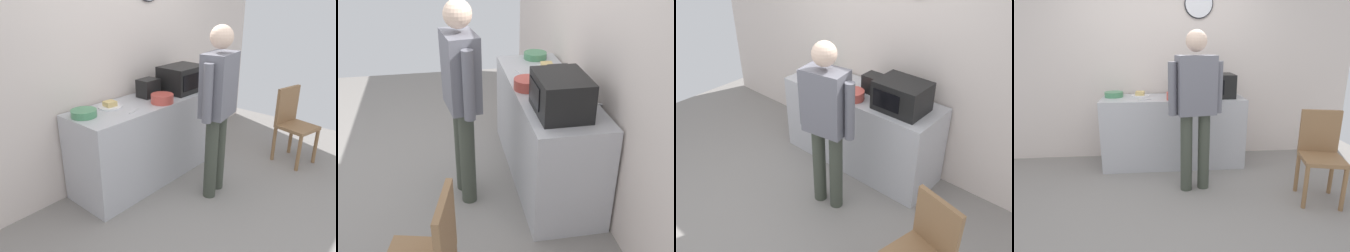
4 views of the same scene
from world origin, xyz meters
TOP-DOWN VIEW (x-y plane):
  - ground_plane at (0.00, 0.00)m, footprint 6.00×6.00m
  - back_wall at (0.00, 1.60)m, footprint 5.40×0.13m
  - kitchen_counter at (0.09, 1.22)m, footprint 1.84×0.62m
  - microwave at (0.62, 1.18)m, footprint 0.50×0.39m
  - sandwich_plate at (-0.35, 1.33)m, footprint 0.24×0.24m
  - salad_bowl at (-0.69, 1.30)m, footprint 0.24×0.24m
  - cereal_bowl at (0.12, 1.04)m, footprint 0.24×0.24m
  - toaster at (0.18, 1.31)m, footprint 0.22×0.18m
  - fork_utensil at (0.50, 1.49)m, footprint 0.12×0.14m
  - spoon_utensil at (-0.28, 1.05)m, footprint 0.17×0.07m
  - person_standing at (0.28, 0.45)m, footprint 0.58×0.30m
  - wooden_chair at (1.55, 0.14)m, footprint 0.48×0.48m

SIDE VIEW (x-z plane):
  - ground_plane at x=0.00m, z-range 0.00..0.00m
  - kitchen_counter at x=0.09m, z-range 0.00..0.92m
  - wooden_chair at x=1.55m, z-range 0.05..0.99m
  - fork_utensil at x=0.50m, z-range 0.92..0.93m
  - spoon_utensil at x=-0.28m, z-range 0.92..0.93m
  - sandwich_plate at x=-0.35m, z-range 0.91..0.98m
  - salad_bowl at x=-0.69m, z-range 0.92..0.99m
  - cereal_bowl at x=0.12m, z-range 0.92..1.02m
  - person_standing at x=0.28m, z-range 0.15..1.89m
  - toaster at x=0.18m, z-range 0.92..1.12m
  - microwave at x=0.62m, z-range 0.92..1.22m
  - back_wall at x=0.00m, z-range 0.00..2.60m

